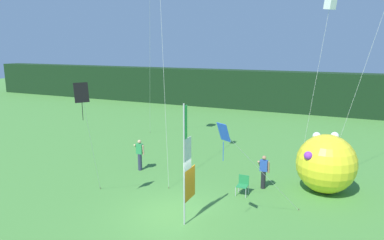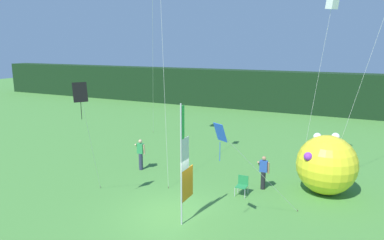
{
  "view_description": "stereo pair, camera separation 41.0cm",
  "coord_description": "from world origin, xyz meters",
  "px_view_note": "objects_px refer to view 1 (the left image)",
  "views": [
    {
      "loc": [
        6.09,
        -11.87,
        6.78
      ],
      "look_at": [
        -0.86,
        3.65,
        3.18
      ],
      "focal_mm": 33.18,
      "sensor_mm": 36.0,
      "label": 1
    },
    {
      "loc": [
        6.46,
        -11.7,
        6.78
      ],
      "look_at": [
        -0.86,
        3.65,
        3.18
      ],
      "focal_mm": 33.18,
      "sensor_mm": 36.0,
      "label": 2
    }
  ],
  "objects_px": {
    "kite_blue_diamond_0": "(229,139)",
    "kite_white_box_3": "(330,4)",
    "person_mid_field": "(140,154)",
    "banner_flag": "(187,166)",
    "inflatable_balloon": "(326,163)",
    "folding_chair": "(243,184)",
    "person_near_banner": "(264,171)",
    "kite_black_diamond_1": "(82,99)"
  },
  "relations": [
    {
      "from": "inflatable_balloon",
      "to": "kite_blue_diamond_0",
      "type": "xyz_separation_m",
      "value": [
        -3.03,
        -5.33,
        2.17
      ]
    },
    {
      "from": "person_mid_field",
      "to": "inflatable_balloon",
      "type": "xyz_separation_m",
      "value": [
        9.52,
        1.04,
        0.46
      ]
    },
    {
      "from": "person_near_banner",
      "to": "person_mid_field",
      "type": "bearing_deg",
      "value": -178.0
    },
    {
      "from": "person_mid_field",
      "to": "kite_blue_diamond_0",
      "type": "distance_m",
      "value": 8.21
    },
    {
      "from": "banner_flag",
      "to": "person_mid_field",
      "type": "distance_m",
      "value": 6.56
    },
    {
      "from": "inflatable_balloon",
      "to": "banner_flag",
      "type": "bearing_deg",
      "value": -131.64
    },
    {
      "from": "person_near_banner",
      "to": "kite_white_box_3",
      "type": "bearing_deg",
      "value": 59.53
    },
    {
      "from": "inflatable_balloon",
      "to": "kite_blue_diamond_0",
      "type": "height_order",
      "value": "kite_blue_diamond_0"
    },
    {
      "from": "kite_white_box_3",
      "to": "inflatable_balloon",
      "type": "bearing_deg",
      "value": -79.38
    },
    {
      "from": "folding_chair",
      "to": "kite_black_diamond_1",
      "type": "height_order",
      "value": "kite_black_diamond_1"
    },
    {
      "from": "inflatable_balloon",
      "to": "folding_chair",
      "type": "relative_size",
      "value": 3.12
    },
    {
      "from": "banner_flag",
      "to": "person_mid_field",
      "type": "relative_size",
      "value": 2.74
    },
    {
      "from": "kite_blue_diamond_0",
      "to": "kite_white_box_3",
      "type": "distance_m",
      "value": 10.07
    },
    {
      "from": "inflatable_balloon",
      "to": "folding_chair",
      "type": "xyz_separation_m",
      "value": [
        -3.42,
        -1.87,
        -0.87
      ]
    },
    {
      "from": "person_near_banner",
      "to": "inflatable_balloon",
      "type": "xyz_separation_m",
      "value": [
        2.72,
        0.81,
        0.51
      ]
    },
    {
      "from": "banner_flag",
      "to": "inflatable_balloon",
      "type": "bearing_deg",
      "value": 48.36
    },
    {
      "from": "banner_flag",
      "to": "kite_black_diamond_1",
      "type": "relative_size",
      "value": 0.88
    },
    {
      "from": "banner_flag",
      "to": "inflatable_balloon",
      "type": "relative_size",
      "value": 1.7
    },
    {
      "from": "person_near_banner",
      "to": "kite_black_diamond_1",
      "type": "bearing_deg",
      "value": -139.07
    },
    {
      "from": "banner_flag",
      "to": "inflatable_balloon",
      "type": "distance_m",
      "value": 7.09
    },
    {
      "from": "person_mid_field",
      "to": "banner_flag",
      "type": "bearing_deg",
      "value": -41.05
    },
    {
      "from": "banner_flag",
      "to": "folding_chair",
      "type": "relative_size",
      "value": 5.31
    },
    {
      "from": "person_near_banner",
      "to": "kite_black_diamond_1",
      "type": "xyz_separation_m",
      "value": [
        -6.1,
        -5.29,
        3.84
      ]
    },
    {
      "from": "folding_chair",
      "to": "inflatable_balloon",
      "type": "bearing_deg",
      "value": 28.71
    },
    {
      "from": "folding_chair",
      "to": "kite_blue_diamond_0",
      "type": "relative_size",
      "value": 0.22
    },
    {
      "from": "kite_blue_diamond_0",
      "to": "folding_chair",
      "type": "bearing_deg",
      "value": 96.43
    },
    {
      "from": "person_near_banner",
      "to": "kite_white_box_3",
      "type": "xyz_separation_m",
      "value": [
        2.18,
        3.7,
        7.93
      ]
    },
    {
      "from": "person_mid_field",
      "to": "folding_chair",
      "type": "height_order",
      "value": "person_mid_field"
    },
    {
      "from": "kite_blue_diamond_0",
      "to": "inflatable_balloon",
      "type": "bearing_deg",
      "value": 60.35
    },
    {
      "from": "person_near_banner",
      "to": "folding_chair",
      "type": "bearing_deg",
      "value": -123.22
    },
    {
      "from": "kite_black_diamond_1",
      "to": "kite_blue_diamond_0",
      "type": "bearing_deg",
      "value": 7.49
    },
    {
      "from": "kite_black_diamond_1",
      "to": "inflatable_balloon",
      "type": "bearing_deg",
      "value": 34.63
    },
    {
      "from": "person_mid_field",
      "to": "kite_white_box_3",
      "type": "xyz_separation_m",
      "value": [
        8.98,
        3.94,
        7.88
      ]
    },
    {
      "from": "banner_flag",
      "to": "kite_white_box_3",
      "type": "height_order",
      "value": "kite_white_box_3"
    },
    {
      "from": "person_near_banner",
      "to": "kite_white_box_3",
      "type": "relative_size",
      "value": 0.18
    },
    {
      "from": "person_mid_field",
      "to": "kite_black_diamond_1",
      "type": "bearing_deg",
      "value": -82.1
    },
    {
      "from": "inflatable_balloon",
      "to": "kite_white_box_3",
      "type": "height_order",
      "value": "kite_white_box_3"
    },
    {
      "from": "banner_flag",
      "to": "person_near_banner",
      "type": "height_order",
      "value": "banner_flag"
    },
    {
      "from": "person_mid_field",
      "to": "kite_blue_diamond_0",
      "type": "height_order",
      "value": "kite_blue_diamond_0"
    },
    {
      "from": "person_near_banner",
      "to": "person_mid_field",
      "type": "distance_m",
      "value": 6.8
    },
    {
      "from": "inflatable_balloon",
      "to": "kite_black_diamond_1",
      "type": "bearing_deg",
      "value": -145.37
    },
    {
      "from": "inflatable_balloon",
      "to": "person_mid_field",
      "type": "bearing_deg",
      "value": -173.75
    }
  ]
}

